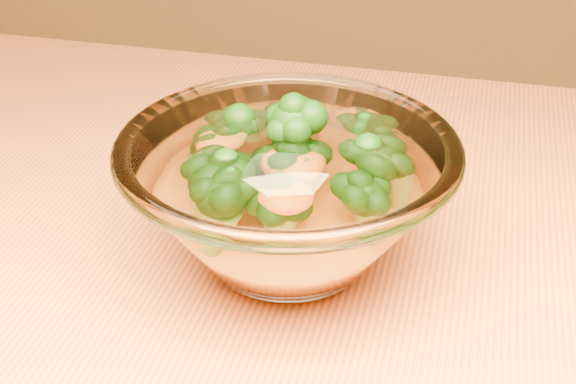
% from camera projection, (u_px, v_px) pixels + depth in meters
% --- Properties ---
extents(glass_bowl, '(0.23, 0.23, 0.10)m').
position_uv_depth(glass_bowl, '(288.00, 198.00, 0.54)').
color(glass_bowl, white).
rests_on(glass_bowl, table).
extents(cheese_sauce, '(0.13, 0.13, 0.04)m').
position_uv_depth(cheese_sauce, '(288.00, 225.00, 0.56)').
color(cheese_sauce, orange).
rests_on(cheese_sauce, glass_bowl).
extents(broccoli_heap, '(0.16, 0.15, 0.08)m').
position_uv_depth(broccoli_heap, '(285.00, 166.00, 0.55)').
color(broccoli_heap, black).
rests_on(broccoli_heap, cheese_sauce).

